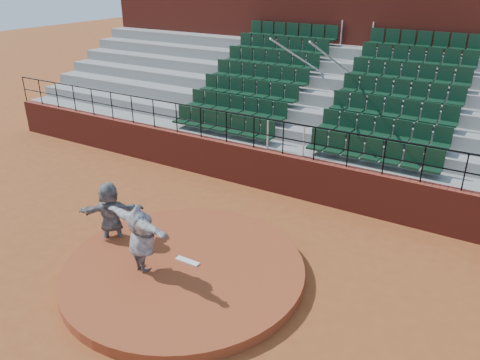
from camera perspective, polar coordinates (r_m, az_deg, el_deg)
name	(u,v)px	position (r m, az deg, el deg)	size (l,w,h in m)	color
ground	(184,274)	(11.03, -6.82, -11.31)	(90.00, 90.00, 0.00)	brown
pitchers_mound	(184,269)	(10.96, -6.86, -10.78)	(5.50, 5.50, 0.25)	brown
pitching_rubber	(188,261)	(10.97, -6.41, -9.80)	(0.60, 0.15, 0.03)	white
boundary_wall	(282,173)	(14.43, 5.11, 0.81)	(24.00, 0.30, 1.30)	maroon
wall_railing	(283,131)	(13.94, 5.32, 6.02)	(24.04, 0.05, 1.03)	black
seating_deck	(327,118)	(17.32, 10.59, 7.39)	(24.00, 5.97, 4.63)	gray
press_box_facade	(367,45)	(20.56, 15.20, 15.64)	(24.00, 3.00, 7.10)	maroon
pitcher	(141,238)	(10.45, -11.95, -6.93)	(2.01, 0.55, 1.63)	black
fielder	(111,214)	(12.01, -15.48, -4.06)	(1.59, 0.51, 1.72)	black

